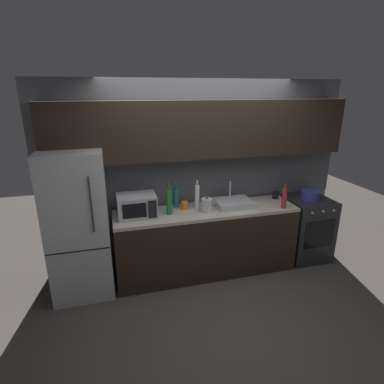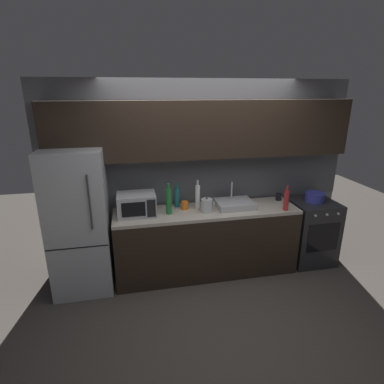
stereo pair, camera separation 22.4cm
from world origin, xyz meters
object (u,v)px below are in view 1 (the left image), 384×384
wine_bottle_green (169,202)px  microwave (137,206)px  oven_range (306,228)px  cooking_pot (310,195)px  wine_bottle_teal (176,198)px  refrigerator (79,224)px  wine_bottle_white (197,196)px  mug_orange (184,205)px  kettle (207,205)px  wine_bottle_red (284,198)px  mug_dark (275,195)px

wine_bottle_green → microwave: bearing=173.0°
oven_range → cooking_pot: bearing=15.6°
microwave → wine_bottle_teal: (0.52, 0.17, -0.00)m
wine_bottle_teal → refrigerator: bearing=-171.2°
oven_range → wine_bottle_white: size_ratio=2.38×
microwave → mug_orange: (0.61, 0.06, -0.08)m
refrigerator → kettle: (1.54, -0.07, 0.11)m
cooking_pot → wine_bottle_red: bearing=-158.9°
microwave → cooking_pot: size_ratio=1.77×
wine_bottle_red → wine_bottle_teal: size_ratio=1.02×
refrigerator → mug_orange: 1.29m
oven_range → kettle: size_ratio=4.60×
wine_bottle_teal → mug_orange: wine_bottle_teal is taller
oven_range → kettle: 1.64m
oven_range → cooking_pot: (0.00, 0.00, 0.51)m
refrigerator → mug_dark: size_ratio=18.49×
kettle → mug_dark: size_ratio=2.07×
microwave → mug_orange: size_ratio=4.39×
kettle → mug_orange: (-0.25, 0.15, -0.03)m
refrigerator → microwave: bearing=1.6°
wine_bottle_red → oven_range: bearing=21.1°
wine_bottle_teal → cooking_pot: 1.90m
refrigerator → wine_bottle_red: refrigerator is taller
microwave → cooking_pot: microwave is taller
wine_bottle_green → wine_bottle_red: size_ratio=1.19×
kettle → mug_orange: size_ratio=1.87×
wine_bottle_green → cooking_pot: (2.02, 0.03, -0.10)m
mug_dark → cooking_pot: bearing=-18.3°
cooking_pot → wine_bottle_white: bearing=177.1°
cooking_pot → microwave: bearing=179.6°
refrigerator → wine_bottle_green: size_ratio=4.50×
oven_range → cooking_pot: 0.51m
wine_bottle_white → wine_bottle_teal: size_ratio=1.18×
refrigerator → cooking_pot: size_ratio=6.72×
kettle → wine_bottle_green: size_ratio=0.50×
mug_orange → wine_bottle_white: bearing=0.8°
wine_bottle_teal → cooking_pot: (1.89, -0.19, -0.07)m
wine_bottle_green → oven_range: bearing=0.8°
wine_bottle_white → cooking_pot: bearing=-2.9°
wine_bottle_teal → mug_orange: (0.08, -0.10, -0.08)m
refrigerator → mug_orange: (1.29, 0.08, 0.08)m
microwave → cooking_pot: bearing=-0.4°
wine_bottle_green → wine_bottle_white: bearing=16.2°
mug_orange → cooking_pot: bearing=-2.6°
wine_bottle_white → mug_orange: 0.20m
oven_range → microwave: (-2.40, 0.02, 0.58)m
oven_range → cooking_pot: cooking_pot is taller
wine_bottle_green → wine_bottle_red: wine_bottle_green is taller
mug_orange → mug_dark: bearing=3.1°
wine_bottle_white → wine_bottle_red: (1.09, -0.29, -0.03)m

